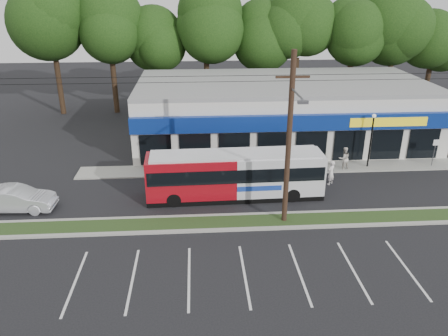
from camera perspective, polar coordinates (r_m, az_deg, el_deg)
name	(u,v)px	position (r m, az deg, el deg)	size (l,w,h in m)	color
ground	(235,232)	(25.15, 1.48, -8.35)	(120.00, 120.00, 0.00)	black
grass_strip	(234,222)	(25.98, 1.28, -7.10)	(40.00, 1.60, 0.12)	#243917
curb_south	(235,230)	(25.24, 1.45, -8.04)	(40.00, 0.25, 0.14)	#9E9E93
curb_north	(233,215)	(26.71, 1.12, -6.17)	(40.00, 0.25, 0.14)	#9E9E93
sidewalk	(290,168)	(33.81, 8.57, 0.04)	(32.00, 2.20, 0.10)	#9E9E93
strip_mall	(281,111)	(39.46, 7.47, 7.45)	(25.00, 12.55, 5.30)	silver
utility_pole	(286,136)	(24.09, 8.15, 4.20)	(50.00, 2.77, 10.00)	black
lamp_post	(372,134)	(34.50, 18.72, 4.17)	(0.30, 0.30, 4.25)	black
sign_post	(435,148)	(36.83, 25.85, 2.37)	(0.45, 0.10, 2.23)	#59595E
tree_line	(252,32)	(48.00, 3.66, 17.35)	(46.76, 6.76, 11.83)	black
metrobus	(235,174)	(28.41, 1.46, -0.78)	(11.54, 2.73, 3.09)	maroon
car_dark	(296,167)	(32.20, 9.38, 0.15)	(1.78, 4.43, 1.51)	black
car_silver	(16,199)	(29.96, -25.52, -3.68)	(1.63, 4.67, 1.54)	#B6B7BE
pedestrian_a	(331,173)	(31.39, 13.79, -0.59)	(0.64, 0.42, 1.76)	white
pedestrian_b	(344,159)	(34.11, 15.41, 1.20)	(0.88, 0.69, 1.81)	beige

